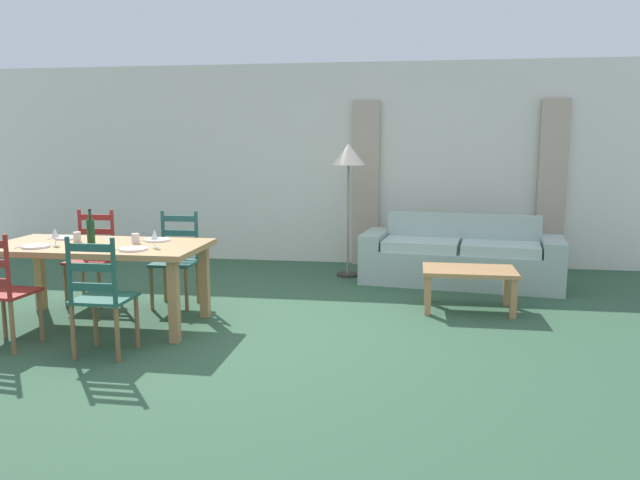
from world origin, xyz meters
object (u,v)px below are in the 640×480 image
Objects in this scene: wine_glass_near_left at (55,234)px; wine_glass_near_right at (155,235)px; dining_table at (99,253)px; couch at (461,259)px; standing_lamp at (349,162)px; coffee_table at (469,275)px; coffee_cup_secondary at (77,237)px; dining_chair_far_left at (92,257)px; dining_chair_far_right at (176,259)px; coffee_cup_primary at (135,238)px; wine_bottle at (91,231)px; dining_chair_near_left at (1,291)px; dining_chair_near_right at (101,296)px.

wine_glass_near_left and wine_glass_near_right have the same top height.
couch is (3.36, 2.23, -0.37)m from dining_table.
standing_lamp is (-1.36, 0.19, 1.12)m from couch.
couch is 2.63× the size of coffee_table.
coffee_cup_secondary is 3.75m from coffee_table.
couch is at bearing -7.76° from standing_lamp.
dining_chair_far_right is at bearing 1.85° from dining_chair_far_left.
standing_lamp is (1.58, 1.64, 0.93)m from dining_chair_far_right.
dining_table is 11.80× the size of wine_glass_near_right.
dining_chair_far_left reaches higher than coffee_cup_primary.
wine_bottle is 0.67m from wine_glass_near_right.
coffee_cup_primary is at bearing 12.17° from wine_bottle.
dining_chair_near_left is 4.20m from coffee_table.
wine_bottle is at bearing 169.30° from wine_glass_near_right.
wine_glass_near_left is at bearing -159.47° from coffee_cup_primary.
wine_bottle is 1.96× the size of wine_glass_near_left.
dining_chair_near_left is at bearing -128.08° from standing_lamp.
dining_chair_far_left is at bearing 100.35° from wine_glass_near_left.
couch is (3.62, 2.13, -0.50)m from coffee_cup_secondary.
dining_chair_near_right is (0.88, -0.05, 0.00)m from dining_chair_near_left.
wine_glass_near_right is at bearing -11.70° from dining_table.
wine_bottle reaches higher than dining_chair_near_left.
coffee_cup_primary reaches higher than dining_table.
couch is at bearing 45.65° from dining_chair_near_right.
dining_chair_far_left is at bearing -158.84° from couch.
dining_table is 1.16× the size of standing_lamp.
dining_chair_near_right is 5.96× the size of wine_glass_near_left.
dining_chair_near_left is 1.07× the size of coffee_table.
wine_glass_near_left is (-0.32, -0.15, 0.20)m from dining_table.
dining_chair_far_left is (-0.02, 1.47, 0.00)m from dining_chair_near_left.
dining_table is 0.90m from dining_chair_far_left.
standing_lamp is at bearing 49.34° from wine_bottle.
dining_chair_near_right is 1.00m from wine_bottle.
standing_lamp is at bearing 60.90° from wine_glass_near_right.
coffee_cup_primary is 0.58m from coffee_cup_secondary.
dining_chair_far_right is at bearing -133.91° from standing_lamp.
wine_glass_near_left is at bearing 139.77° from dining_chair_near_right.
wine_bottle is at bearing -167.83° from coffee_cup_primary.
standing_lamp is at bearing 172.24° from couch.
dining_table is 1.98× the size of dining_chair_near_left.
dining_table is at bearing -118.60° from dining_chair_far_right.
dining_chair_near_left is at bearing -155.43° from coffee_table.
wine_bottle is (-0.49, -0.77, 0.39)m from dining_chair_far_right.
dining_chair_far_left is 1.07× the size of coffee_table.
couch reaches higher than dining_table.
coffee_cup_primary is (-0.11, 0.86, 0.32)m from dining_chair_near_right.
dining_chair_near_left is 0.59× the size of standing_lamp.
standing_lamp is at bearing 63.65° from dining_chair_near_right.
wine_bottle reaches higher than dining_chair_far_right.
dining_chair_near_left is 0.41× the size of couch.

